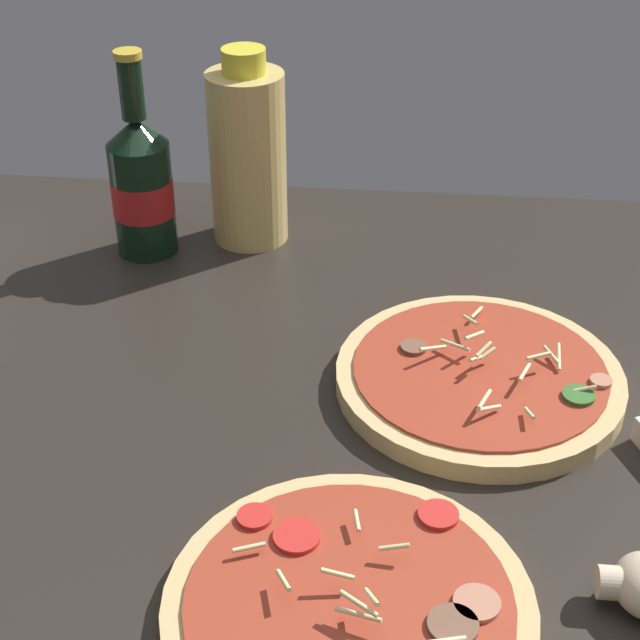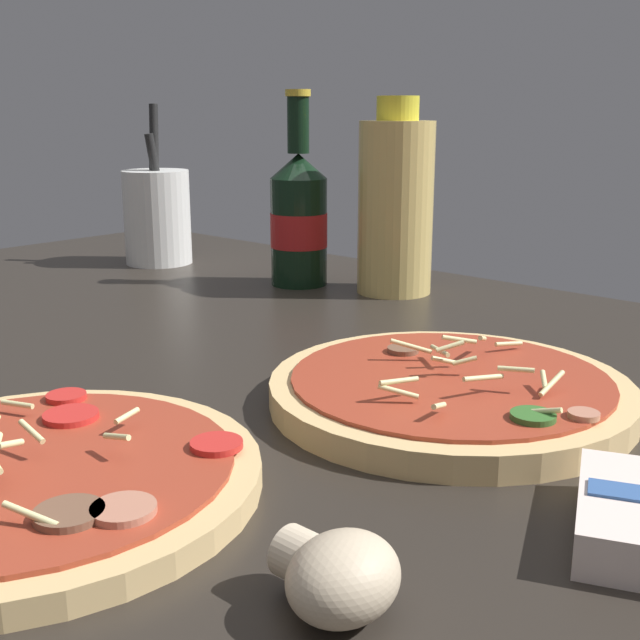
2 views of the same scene
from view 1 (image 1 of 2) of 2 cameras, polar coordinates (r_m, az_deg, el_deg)
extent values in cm
cube|color=#28231E|center=(90.16, 3.27, -5.60)|extent=(160.00, 90.00, 2.50)
cylinder|color=tan|center=(71.37, 1.69, -16.43)|extent=(26.27, 26.27, 1.47)
cylinder|color=#9E3823|center=(70.70, 1.70, -15.96)|extent=(23.11, 23.11, 0.30)
cylinder|color=red|center=(74.29, -1.37, -12.48)|extent=(3.55, 3.55, 0.40)
cylinder|color=brown|center=(69.39, 7.74, -17.17)|extent=(3.52, 3.52, 0.40)
cylinder|color=#B7755B|center=(70.83, 9.11, -15.96)|extent=(3.31, 3.31, 0.40)
cylinder|color=red|center=(75.88, -3.83, -11.35)|extent=(2.73, 2.73, 0.40)
cylinder|color=red|center=(76.40, 6.90, -11.18)|extent=(3.15, 3.15, 0.40)
cylinder|color=beige|center=(68.15, 2.51, -16.77)|extent=(3.27, 1.23, 0.53)
cylinder|color=beige|center=(69.73, -2.14, -14.90)|extent=(1.41, 2.28, 0.83)
cylinder|color=beige|center=(74.39, 2.15, -11.57)|extent=(0.77, 2.03, 0.53)
cylinder|color=beige|center=(72.28, 4.34, -13.03)|extent=(2.26, 0.50, 0.81)
cylinder|color=beige|center=(67.72, 3.03, -15.81)|extent=(1.25, 1.97, 0.92)
cylinder|color=beige|center=(72.99, -4.15, -13.05)|extent=(2.40, 1.23, 0.37)
cylinder|color=beige|center=(70.07, 1.02, -14.55)|extent=(2.41, 0.39, 0.95)
cylinder|color=beige|center=(67.72, 2.49, -16.18)|extent=(2.78, 1.98, 0.52)
cylinder|color=tan|center=(91.97, 9.23, -3.42)|extent=(26.56, 26.56, 1.92)
cylinder|color=#9E3823|center=(91.32, 9.29, -2.86)|extent=(23.37, 23.37, 0.30)
cylinder|color=#B7755B|center=(91.65, 16.04, -3.43)|extent=(2.01, 2.01, 0.40)
cylinder|color=#336628|center=(89.41, 14.81, -4.24)|extent=(2.89, 2.89, 0.40)
cylinder|color=brown|center=(92.88, 5.48, -1.58)|extent=(2.51, 2.51, 0.40)
cylinder|color=beige|center=(90.97, 12.61, -2.04)|extent=(2.39, 1.39, 0.41)
cylinder|color=beige|center=(89.39, 11.83, -2.95)|extent=(1.52, 3.24, 0.64)
cylinder|color=beige|center=(91.26, 6.58, -1.63)|extent=(2.73, 2.37, 1.24)
cylinder|color=beige|center=(91.34, 9.73, -1.92)|extent=(1.65, 1.44, 0.84)
cylinder|color=beige|center=(92.90, 13.29, -1.97)|extent=(1.50, 2.08, 0.84)
cylinder|color=beige|center=(92.86, 13.72, -2.08)|extent=(0.47, 3.06, 1.25)
cylinder|color=beige|center=(89.55, 9.51, -1.69)|extent=(1.63, 1.85, 0.89)
cylinder|color=beige|center=(85.38, 12.10, -5.34)|extent=(0.85, 2.08, 0.85)
cylinder|color=beige|center=(95.06, 8.75, -0.01)|extent=(1.46, 2.77, 1.15)
cylinder|color=beige|center=(92.13, 7.88, -1.46)|extent=(2.83, 2.09, 0.61)
cylinder|color=beige|center=(91.58, 8.97, -0.89)|extent=(2.05, 2.22, 0.81)
cylinder|color=beige|center=(89.73, 15.03, -3.92)|extent=(2.52, 0.46, 1.08)
cylinder|color=beige|center=(85.24, 9.78, -5.08)|extent=(2.38, 1.99, 1.04)
cylinder|color=beige|center=(90.37, 9.04, -2.24)|extent=(1.40, 1.80, 0.86)
cylinder|color=beige|center=(98.04, 9.09, 0.42)|extent=(1.40, 2.42, 0.55)
cylinder|color=beige|center=(85.34, 9.55, -4.57)|extent=(1.42, 2.90, 0.50)
cylinder|color=black|center=(112.49, -10.25, 6.98)|extent=(6.89, 6.89, 13.01)
cone|color=black|center=(109.29, -10.66, 10.73)|extent=(6.89, 6.89, 2.95)
cylinder|color=black|center=(107.62, -10.93, 13.07)|extent=(2.62, 2.62, 6.55)
cylinder|color=gold|center=(106.46, -11.14, 14.92)|extent=(3.01, 3.01, 0.80)
cylinder|color=red|center=(112.38, -10.26, 7.10)|extent=(6.96, 6.96, 4.16)
cylinder|color=#D6B766|center=(112.52, -4.22, 9.35)|extent=(8.74, 8.74, 19.81)
cylinder|color=yellow|center=(108.50, -4.46, 14.80)|extent=(4.81, 4.81, 2.70)
cylinder|color=beige|center=(74.26, 16.76, -14.44)|extent=(2.44, 2.44, 2.44)
camera|label=2|loc=(0.57, 46.94, -16.29)|focal=45.00mm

